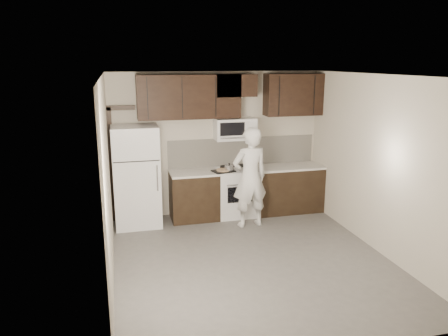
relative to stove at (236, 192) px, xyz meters
name	(u,v)px	position (x,y,z in m)	size (l,w,h in m)	color
floor	(252,260)	(-0.30, -1.94, -0.46)	(4.50, 4.50, 0.00)	#555350
back_wall	(217,144)	(-0.30, 0.31, 0.89)	(4.00, 4.00, 0.00)	#BBB39F
ceiling	(255,75)	(-0.30, -1.94, 2.24)	(4.50, 4.50, 0.00)	white
counter_run	(251,191)	(0.30, 0.00, 0.00)	(2.95, 0.64, 0.91)	black
stove	(236,192)	(0.00, 0.00, 0.00)	(0.76, 0.66, 0.94)	silver
backsplash	(242,151)	(0.20, 0.30, 0.72)	(2.90, 0.02, 0.54)	beige
upper_cabinets	(230,95)	(-0.09, 0.14, 1.82)	(3.48, 0.35, 0.78)	black
microwave	(235,129)	(0.00, 0.12, 1.19)	(0.76, 0.42, 0.40)	silver
refrigerator	(136,176)	(-1.85, -0.05, 0.44)	(0.80, 0.76, 1.80)	silver
door_trim	(114,154)	(-2.22, 0.27, 0.79)	(0.50, 0.08, 2.12)	black
saucepan	(229,168)	(-0.18, -0.15, 0.51)	(0.28, 0.17, 0.16)	silver
baking_tray	(223,171)	(-0.28, -0.13, 0.46)	(0.38, 0.29, 0.02)	black
pizza	(223,170)	(-0.28, -0.13, 0.48)	(0.26, 0.26, 0.02)	#CAB087
person	(250,178)	(0.08, -0.59, 0.43)	(0.65, 0.43, 1.78)	white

